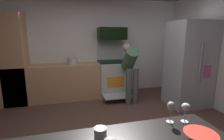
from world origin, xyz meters
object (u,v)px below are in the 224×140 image
at_px(mixing_bowl_small, 200,138).
at_px(wine_glass_near, 186,108).
at_px(wine_glass_extra, 171,107).
at_px(oven_range, 113,77).
at_px(stock_pot, 72,61).
at_px(microwave, 112,34).
at_px(mug_coffee, 100,135).
at_px(refrigerator, 189,65).
at_px(person_cook, 130,68).

xyz_separation_m(mixing_bowl_small, wine_glass_near, (0.08, 0.25, 0.09)).
relative_size(mixing_bowl_small, wine_glass_extra, 1.21).
height_order(oven_range, stock_pot, oven_range).
relative_size(microwave, mug_coffee, 7.07).
height_order(microwave, wine_glass_extra, microwave).
bearing_deg(mixing_bowl_small, mug_coffee, 165.96).
relative_size(refrigerator, stock_pot, 7.26).
bearing_deg(refrigerator, wine_glass_near, -129.62).
relative_size(oven_range, wine_glass_near, 9.22).
height_order(person_cook, mixing_bowl_small, person_cook).
relative_size(refrigerator, wine_glass_near, 11.77).
bearing_deg(person_cook, wine_glass_extra, -103.59).
relative_size(person_cook, mixing_bowl_small, 6.57).
height_order(oven_range, wine_glass_extra, oven_range).
bearing_deg(microwave, person_cook, -67.43).
xyz_separation_m(microwave, wine_glass_extra, (-0.34, -3.24, -0.64)).
bearing_deg(wine_glass_extra, microwave, 84.05).
bearing_deg(wine_glass_extra, person_cook, 76.41).
height_order(microwave, mixing_bowl_small, microwave).
height_order(refrigerator, wine_glass_near, refrigerator).
distance_m(refrigerator, wine_glass_near, 2.74).
relative_size(refrigerator, mixing_bowl_small, 8.91).
height_order(mug_coffee, stock_pot, stock_pot).
bearing_deg(mug_coffee, oven_range, 74.04).
height_order(wine_glass_extra, stock_pot, stock_pot).
bearing_deg(mug_coffee, microwave, 74.47).
bearing_deg(oven_range, wine_glass_extra, -96.13).
xyz_separation_m(mixing_bowl_small, mug_coffee, (-0.64, 0.16, 0.02)).
distance_m(microwave, mug_coffee, 3.56).
xyz_separation_m(wine_glass_extra, stock_pot, (-0.72, 3.16, -0.04)).
distance_m(wine_glass_extra, mug_coffee, 0.61).
xyz_separation_m(person_cook, wine_glass_near, (-0.50, -2.59, 0.17)).
height_order(microwave, stock_pot, microwave).
bearing_deg(person_cook, refrigerator, -21.14).
relative_size(microwave, wine_glass_near, 4.54).
xyz_separation_m(oven_range, person_cook, (0.28, -0.58, 0.34)).
xyz_separation_m(microwave, person_cook, (0.28, -0.68, -0.82)).
height_order(wine_glass_near, wine_glass_extra, wine_glass_extra).
height_order(person_cook, wine_glass_extra, person_cook).
distance_m(oven_range, mixing_bowl_small, 3.46).
relative_size(oven_range, refrigerator, 0.78).
bearing_deg(wine_glass_near, refrigerator, 50.38).
bearing_deg(mug_coffee, wine_glass_near, 7.28).
bearing_deg(refrigerator, oven_range, 145.10).
distance_m(microwave, refrigerator, 2.04).
xyz_separation_m(microwave, wine_glass_near, (-0.22, -3.26, -0.64)).
xyz_separation_m(microwave, stock_pot, (-1.06, -0.08, -0.67)).
height_order(person_cook, wine_glass_near, person_cook).
relative_size(mug_coffee, stock_pot, 0.40).
xyz_separation_m(person_cook, mug_coffee, (-1.21, -2.68, 0.10)).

